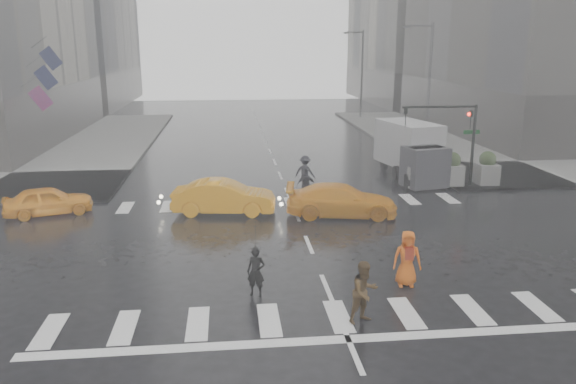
{
  "coord_description": "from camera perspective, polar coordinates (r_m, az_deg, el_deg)",
  "views": [
    {
      "loc": [
        -3.01,
        -20.41,
        7.55
      ],
      "look_at": [
        -0.6,
        2.0,
        1.62
      ],
      "focal_mm": 35.0,
      "sensor_mm": 36.0,
      "label": 1
    }
  ],
  "objects": [
    {
      "name": "taxi_mid",
      "position": [
        25.91,
        -6.52,
        -0.51
      ],
      "size": [
        4.84,
        2.17,
        1.54
      ],
      "primitive_type": "imported",
      "rotation": [
        0.0,
        0.0,
        1.45
      ],
      "color": "orange",
      "rests_on": "ground"
    },
    {
      "name": "taxi_front",
      "position": [
        27.81,
        -23.18,
        -0.83
      ],
      "size": [
        4.13,
        2.66,
        1.31
      ],
      "primitive_type": "imported",
      "rotation": [
        0.0,
        0.0,
        1.89
      ],
      "color": "orange",
      "rests_on": "ground"
    },
    {
      "name": "traffic_signal_pole",
      "position": [
        31.15,
        16.72,
        6.14
      ],
      "size": [
        4.45,
        0.42,
        4.5
      ],
      "color": "black",
      "rests_on": "ground"
    },
    {
      "name": "flag_cluster",
      "position": [
        40.78,
        -23.79,
        10.85
      ],
      "size": [
        2.87,
        3.06,
        4.69
      ],
      "color": "#59595B",
      "rests_on": "ground"
    },
    {
      "name": "pedestrian_orange",
      "position": [
        18.47,
        12.01,
        -6.61
      ],
      "size": [
        0.99,
        0.73,
        1.84
      ],
      "rotation": [
        0.0,
        0.0,
        -0.17
      ],
      "color": "#E45B10",
      "rests_on": "ground"
    },
    {
      "name": "planter_mid",
      "position": [
        31.71,
        16.28,
        2.2
      ],
      "size": [
        1.1,
        1.1,
        1.8
      ],
      "color": "slate",
      "rests_on": "ground"
    },
    {
      "name": "street_lamp_near",
      "position": [
        40.92,
        13.95,
        10.68
      ],
      "size": [
        2.15,
        0.22,
        9.0
      ],
      "color": "#59595B",
      "rests_on": "ground"
    },
    {
      "name": "ground",
      "position": [
        21.97,
        2.13,
        -5.36
      ],
      "size": [
        120.0,
        120.0,
        0.0
      ],
      "primitive_type": "plane",
      "color": "black",
      "rests_on": "ground"
    },
    {
      "name": "box_truck",
      "position": [
        33.07,
        12.54,
        4.21
      ],
      "size": [
        2.25,
        5.99,
        3.18
      ],
      "rotation": [
        0.0,
        0.0,
        0.22
      ],
      "color": "#BBBCBE",
      "rests_on": "ground"
    },
    {
      "name": "pedestrian_black",
      "position": [
        17.15,
        -3.32,
        -5.41
      ],
      "size": [
        1.23,
        1.24,
        2.43
      ],
      "rotation": [
        0.0,
        0.0,
        -0.34
      ],
      "color": "black",
      "rests_on": "ground"
    },
    {
      "name": "pedestrian_brown",
      "position": [
        15.95,
        7.79,
        -10.03
      ],
      "size": [
        1.08,
        0.99,
        1.8
      ],
      "primitive_type": "imported",
      "rotation": [
        0.0,
        0.0,
        0.45
      ],
      "color": "#422F17",
      "rests_on": "ground"
    },
    {
      "name": "road_markings",
      "position": [
        21.96,
        2.13,
        -5.34
      ],
      "size": [
        18.0,
        48.0,
        0.01
      ],
      "primitive_type": null,
      "color": "silver",
      "rests_on": "ground"
    },
    {
      "name": "street_lamp_far",
      "position": [
        60.09,
        7.4,
        12.15
      ],
      "size": [
        2.15,
        0.22,
        9.0
      ],
      "color": "#59595B",
      "rests_on": "ground"
    },
    {
      "name": "sidewalk_ne",
      "position": [
        44.72,
        24.26,
        3.82
      ],
      "size": [
        35.0,
        35.0,
        0.15
      ],
      "primitive_type": "cube",
      "color": "slate",
      "rests_on": "ground"
    },
    {
      "name": "planter_west",
      "position": [
        31.01,
        12.86,
        2.15
      ],
      "size": [
        1.1,
        1.1,
        1.8
      ],
      "color": "slate",
      "rests_on": "ground"
    },
    {
      "name": "pedestrian_far_a",
      "position": [
        27.73,
        1.86,
        0.68
      ],
      "size": [
        0.96,
        0.59,
        1.62
      ],
      "primitive_type": "imported",
      "rotation": [
        0.0,
        0.0,
        3.15
      ],
      "color": "black",
      "rests_on": "ground"
    },
    {
      "name": "planter_east",
      "position": [
        32.52,
        19.55,
        2.24
      ],
      "size": [
        1.1,
        1.1,
        1.8
      ],
      "color": "slate",
      "rests_on": "ground"
    },
    {
      "name": "taxi_rear",
      "position": [
        25.5,
        5.46,
        -0.84
      ],
      "size": [
        4.66,
        2.64,
        1.45
      ],
      "primitive_type": "imported",
      "rotation": [
        0.0,
        0.0,
        1.43
      ],
      "color": "orange",
      "rests_on": "ground"
    },
    {
      "name": "pedestrian_far_b",
      "position": [
        30.3,
        1.75,
        2.05
      ],
      "size": [
        1.32,
        1.13,
        1.79
      ],
      "primitive_type": "imported",
      "rotation": [
        0.0,
        0.0,
        2.62
      ],
      "color": "black",
      "rests_on": "ground"
    }
  ]
}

